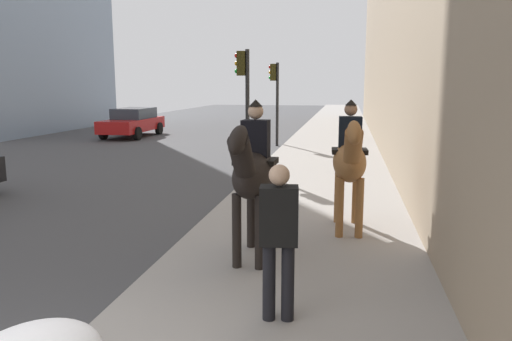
% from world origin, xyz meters
% --- Properties ---
extents(mounted_horse_near, '(2.15, 0.61, 2.30)m').
position_xyz_m(mounted_horse_near, '(3.84, -1.36, 1.40)').
color(mounted_horse_near, black).
rests_on(mounted_horse_near, sidewalk_slab).
extents(mounted_horse_far, '(2.15, 0.64, 2.26)m').
position_xyz_m(mounted_horse_far, '(5.52, -2.70, 1.36)').
color(mounted_horse_far, brown).
rests_on(mounted_horse_far, sidewalk_slab).
extents(pedestrian_greeting, '(0.30, 0.43, 1.70)m').
position_xyz_m(pedestrian_greeting, '(2.01, -1.96, 1.10)').
color(pedestrian_greeting, black).
rests_on(pedestrian_greeting, sidewalk_slab).
extents(car_near_lane, '(4.60, 1.96, 1.44)m').
position_xyz_m(car_near_lane, '(20.71, 8.01, 0.76)').
color(car_near_lane, maroon).
rests_on(car_near_lane, ground).
extents(traffic_light_near_curb, '(0.20, 0.44, 3.63)m').
position_xyz_m(traffic_light_near_curb, '(11.51, 0.36, 2.44)').
color(traffic_light_near_curb, black).
rests_on(traffic_light_near_curb, ground).
extents(traffic_light_far_curb, '(0.20, 0.44, 3.52)m').
position_xyz_m(traffic_light_far_curb, '(18.25, 0.41, 2.38)').
color(traffic_light_far_curb, black).
rests_on(traffic_light_far_curb, ground).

